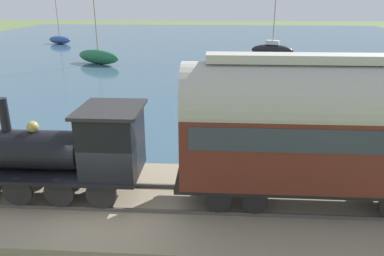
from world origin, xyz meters
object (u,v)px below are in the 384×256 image
object	(u,v)px
sailboat_white	(378,129)
sailboat_green	(98,56)
passenger_coach	(324,125)
sailboat_blue	(60,39)
rowboat_off_pier	(217,142)
steam_locomotive	(77,148)
sailboat_black	(272,50)

from	to	relation	value
sailboat_white	sailboat_green	bearing A→B (deg)	35.47
passenger_coach	sailboat_green	world-z (taller)	sailboat_green
sailboat_blue	rowboat_off_pier	distance (m)	44.57
rowboat_off_pier	passenger_coach	bearing A→B (deg)	-148.60
sailboat_white	steam_locomotive	bearing A→B (deg)	111.27
sailboat_blue	sailboat_black	size ratio (longest dim) A/B	0.98
steam_locomotive	sailboat_black	bearing A→B (deg)	-17.69
passenger_coach	sailboat_white	size ratio (longest dim) A/B	0.99
sailboat_green	passenger_coach	bearing A→B (deg)	-123.63
sailboat_blue	rowboat_off_pier	bearing A→B (deg)	-131.13
rowboat_off_pier	sailboat_blue	bearing A→B (deg)	35.62
passenger_coach	rowboat_off_pier	world-z (taller)	passenger_coach
steam_locomotive	passenger_coach	xyz separation A→B (m)	(0.00, -7.43, 0.92)
sailboat_black	rowboat_off_pier	bearing A→B (deg)	-171.26
passenger_coach	sailboat_blue	distance (m)	51.28
sailboat_black	rowboat_off_pier	size ratio (longest dim) A/B	3.92
sailboat_green	rowboat_off_pier	size ratio (longest dim) A/B	3.80
sailboat_black	steam_locomotive	bearing A→B (deg)	-176.12
sailboat_white	rowboat_off_pier	world-z (taller)	sailboat_white
steam_locomotive	passenger_coach	size ratio (longest dim) A/B	0.61
steam_locomotive	passenger_coach	distance (m)	7.49
sailboat_blue	passenger_coach	bearing A→B (deg)	-131.68
sailboat_black	sailboat_white	size ratio (longest dim) A/B	1.08
passenger_coach	sailboat_green	bearing A→B (deg)	29.00
sailboat_green	sailboat_white	distance (m)	28.72
sailboat_blue	sailboat_green	world-z (taller)	sailboat_blue
steam_locomotive	passenger_coach	bearing A→B (deg)	-90.00
sailboat_black	sailboat_blue	bearing A→B (deg)	91.78
steam_locomotive	passenger_coach	world-z (taller)	passenger_coach
steam_locomotive	sailboat_blue	distance (m)	47.89
sailboat_blue	sailboat_green	xyz separation A→B (m)	(-16.49, -10.77, 0.13)
steam_locomotive	sailboat_white	xyz separation A→B (m)	(7.00, -12.14, -1.59)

